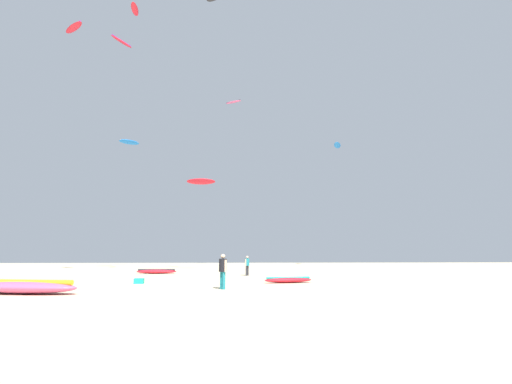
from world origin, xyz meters
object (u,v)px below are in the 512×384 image
person_foreground (223,269)px  kite_aloft_6 (74,27)px  kite_aloft_7 (135,9)px  kite_grounded_mid (156,271)px  kite_aloft_0 (337,145)px  cooler_box (139,281)px  kite_aloft_3 (129,142)px  kite_aloft_2 (201,181)px  kite_aloft_5 (122,42)px  kite_grounded_near (22,287)px  kite_grounded_far (288,280)px  kite_aloft_4 (233,102)px  person_midground (247,264)px

person_foreground → kite_aloft_6: size_ratio=0.66×
kite_aloft_7 → person_foreground: bearing=-57.6°
kite_grounded_mid → kite_aloft_0: bearing=42.2°
kite_grounded_mid → cooler_box: size_ratio=6.30×
kite_aloft_3 → kite_aloft_2: bearing=-42.1°
cooler_box → kite_aloft_2: 21.30m
cooler_box → kite_aloft_5: 30.70m
person_foreground → kite_aloft_2: 24.60m
kite_grounded_near → kite_aloft_6: (-6.18, 16.71, 23.04)m
kite_aloft_0 → kite_grounded_near: bearing=-123.8°
cooler_box → kite_aloft_3: kite_aloft_3 is taller
kite_aloft_6 → kite_aloft_3: bearing=87.4°
person_foreground → kite_grounded_mid: bearing=-104.3°
kite_aloft_7 → kite_aloft_5: bearing=117.5°
person_foreground → kite_aloft_2: (-3.30, 22.75, 8.76)m
kite_aloft_0 → kite_aloft_2: size_ratio=1.06×
kite_aloft_0 → person_foreground: bearing=-114.2°
kite_grounded_near → kite_aloft_6: kite_aloft_6 is taller
kite_grounded_far → kite_aloft_7: bearing=141.0°
kite_aloft_7 → kite_grounded_mid: bearing=5.0°
kite_aloft_5 → kite_grounded_near: bearing=-81.6°
person_foreground → kite_aloft_5: (-12.23, 20.26, 24.07)m
kite_aloft_2 → kite_aloft_4: kite_aloft_4 is taller
kite_grounded_near → kite_aloft_6: bearing=110.3°
kite_grounded_near → kite_aloft_2: (5.66, 24.56, 9.49)m
person_midground → kite_aloft_3: (-15.96, 20.85, 16.24)m
kite_grounded_mid → kite_aloft_4: (6.52, 19.95, 24.15)m
kite_aloft_0 → kite_aloft_6: bearing=-146.7°
kite_grounded_near → kite_aloft_7: 30.22m
kite_grounded_far → person_midground: bearing=106.4°
person_midground → kite_aloft_0: bearing=95.6°
person_midground → kite_grounded_far: bearing=-36.6°
kite_grounded_near → kite_aloft_2: kite_aloft_2 is taller
person_foreground → person_midground: bearing=-134.8°
person_foreground → kite_aloft_3: kite_aloft_3 is taller
person_midground → kite_aloft_7: 27.09m
kite_grounded_near → cooler_box: 6.82m
kite_grounded_far → kite_grounded_near: bearing=-155.5°
kite_grounded_mid → cooler_box: bearing=-83.8°
person_foreground → kite_aloft_4: 42.14m
kite_aloft_0 → kite_aloft_4: kite_aloft_4 is taller
kite_grounded_far → kite_aloft_2: size_ratio=0.98×
kite_aloft_5 → kite_aloft_6: 6.35m
kite_aloft_7 → cooler_box: bearing=-68.7°
kite_aloft_5 → kite_aloft_7: kite_aloft_7 is taller
person_foreground → kite_aloft_0: (15.87, 35.30, 16.86)m
kite_grounded_mid → kite_aloft_6: size_ratio=1.31×
person_midground → kite_aloft_5: bearing=-174.2°
kite_grounded_near → person_midground: bearing=52.4°
kite_grounded_near → kite_aloft_2: bearing=77.0°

